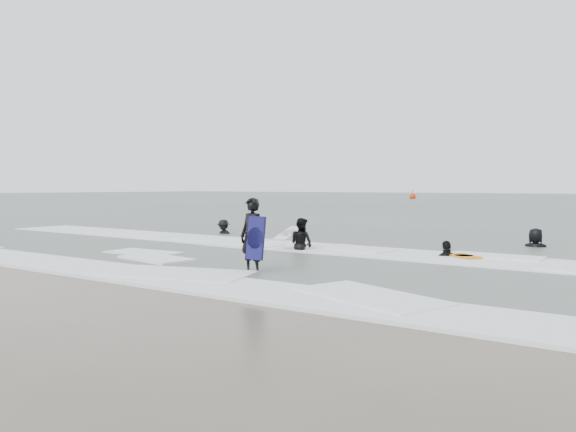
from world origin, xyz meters
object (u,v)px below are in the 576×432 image
Objects in this scene: surfer_right_far at (535,249)px; surfer_right_near at (447,259)px; buoy at (413,196)px; surfer_wading at (301,252)px; surfer_breaker at (224,235)px; surfer_centre at (252,274)px.

surfer_right_near is at bearing 60.98° from surfer_right_far.
surfer_right_far is at bearing -63.91° from buoy.
surfer_right_near is 4.34m from surfer_right_far.
surfer_right_far is at bearing -126.56° from surfer_wading.
buoy is at bearing 96.30° from surfer_breaker.
surfer_right_far is 72.27m from buoy.
buoy is at bearing -58.60° from surfer_wading.
surfer_centre is at bearing -69.54° from buoy.
surfer_wading is at bearing -23.75° from surfer_right_near.
surfer_right_far reaches higher than surfer_wading.
buoy is at bearing -103.77° from surfer_right_near.
surfer_centre is 10.17m from surfer_right_far.
surfer_centre reaches higher than surfer_right_near.
buoy is at bearing -73.84° from surfer_right_far.
surfer_centre is 0.97× the size of surfer_right_far.
surfer_right_near is 75.39m from buoy.
buoy reaches higher than surfer_right_far.
surfer_centre is 5.85m from surfer_right_near.
surfer_wading is 6.66m from surfer_breaker.
surfer_wading is 1.07× the size of surfer_breaker.
surfer_right_near is at bearing -66.25° from buoy.
surfer_right_near is at bearing -21.96° from surfer_breaker.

